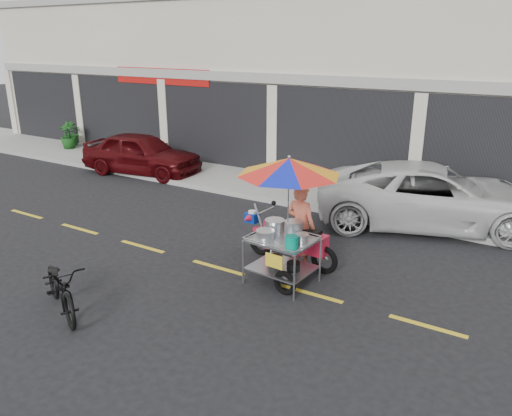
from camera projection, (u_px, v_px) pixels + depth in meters
The scene contains 9 objects.
ground at pixel (311, 294), 8.74m from camera, with size 90.00×90.00×0.00m, color black.
sidewalk at pixel (401, 205), 13.15m from camera, with size 45.00×3.00×0.15m, color gray.
centerline at pixel (311, 294), 8.74m from camera, with size 42.00×0.10×0.01m, color gold.
maroon_sedan at pixel (142, 154), 16.32m from camera, with size 1.61×4.00×1.36m, color #3F0609.
white_pickup at pixel (432, 196), 11.71m from camera, with size 2.45×5.30×1.47m, color silver.
plant_tall at pixel (72, 133), 20.09m from camera, with size 0.86×0.75×0.96m, color #144314.
plant_short at pixel (68, 135), 19.49m from camera, with size 0.59×0.59×1.06m, color #144314.
near_bicycle at pixel (61, 287), 8.01m from camera, with size 0.61×1.75×0.92m, color black.
food_vendor_rig at pixel (291, 200), 8.95m from camera, with size 2.36×2.02×2.38m.
Camera 1 is at (3.26, -7.14, 4.23)m, focal length 35.00 mm.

